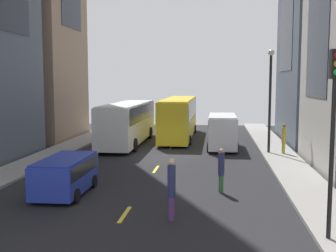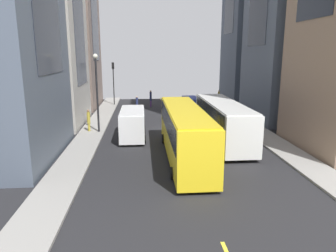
{
  "view_description": "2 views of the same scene",
  "coord_description": "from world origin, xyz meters",
  "px_view_note": "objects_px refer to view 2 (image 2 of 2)",
  "views": [
    {
      "loc": [
        3.48,
        -28.02,
        5.14
      ],
      "look_at": [
        -0.03,
        2.28,
        1.86
      ],
      "focal_mm": 44.77,
      "sensor_mm": 36.0,
      "label": 1
    },
    {
      "loc": [
        3.08,
        30.99,
        7.33
      ],
      "look_at": [
        0.94,
        5.22,
        1.38
      ],
      "focal_mm": 33.78,
      "sensor_mm": 36.0,
      "label": 2
    }
  ],
  "objects_px": {
    "pedestrian_walking_far": "(151,98)",
    "traffic_light_near_corner": "(113,76)",
    "delivery_van_white": "(132,122)",
    "streetcar_yellow": "(184,129)",
    "car_blue_0": "(191,103)",
    "pedestrian_crossing_near": "(89,119)",
    "pedestrian_waiting_curb": "(137,104)",
    "pedestrian_crossing_mid": "(219,97)",
    "city_bus_white": "(223,118)"
  },
  "relations": [
    {
      "from": "pedestrian_crossing_near",
      "to": "car_blue_0",
      "type": "bearing_deg",
      "value": 41.44
    },
    {
      "from": "pedestrian_waiting_curb",
      "to": "pedestrian_crossing_mid",
      "type": "bearing_deg",
      "value": 68.48
    },
    {
      "from": "pedestrian_crossing_near",
      "to": "traffic_light_near_corner",
      "type": "bearing_deg",
      "value": 82.86
    },
    {
      "from": "car_blue_0",
      "to": "pedestrian_waiting_curb",
      "type": "xyz_separation_m",
      "value": [
        7.04,
        1.04,
        0.12
      ]
    },
    {
      "from": "streetcar_yellow",
      "to": "pedestrian_crossing_near",
      "type": "xyz_separation_m",
      "value": [
        8.0,
        -8.12,
        -0.85
      ]
    },
    {
      "from": "pedestrian_crossing_mid",
      "to": "traffic_light_near_corner",
      "type": "relative_size",
      "value": 0.36
    },
    {
      "from": "pedestrian_walking_far",
      "to": "delivery_van_white",
      "type": "bearing_deg",
      "value": 45.74
    },
    {
      "from": "city_bus_white",
      "to": "streetcar_yellow",
      "type": "distance_m",
      "value": 5.64
    },
    {
      "from": "streetcar_yellow",
      "to": "pedestrian_waiting_curb",
      "type": "xyz_separation_m",
      "value": [
        3.6,
        -18.45,
        -1.01
      ]
    },
    {
      "from": "pedestrian_walking_far",
      "to": "traffic_light_near_corner",
      "type": "xyz_separation_m",
      "value": [
        5.21,
        -1.62,
        3.02
      ]
    },
    {
      "from": "pedestrian_crossing_mid",
      "to": "car_blue_0",
      "type": "bearing_deg",
      "value": 85.41
    },
    {
      "from": "streetcar_yellow",
      "to": "car_blue_0",
      "type": "xyz_separation_m",
      "value": [
        -3.44,
        -19.48,
        -1.13
      ]
    },
    {
      "from": "delivery_van_white",
      "to": "streetcar_yellow",
      "type": "bearing_deg",
      "value": 124.16
    },
    {
      "from": "city_bus_white",
      "to": "traffic_light_near_corner",
      "type": "distance_m",
      "value": 22.83
    },
    {
      "from": "traffic_light_near_corner",
      "to": "pedestrian_walking_far",
      "type": "bearing_deg",
      "value": 162.68
    },
    {
      "from": "delivery_van_white",
      "to": "traffic_light_near_corner",
      "type": "bearing_deg",
      "value": -80.43
    },
    {
      "from": "delivery_van_white",
      "to": "traffic_light_near_corner",
      "type": "height_order",
      "value": "traffic_light_near_corner"
    },
    {
      "from": "delivery_van_white",
      "to": "traffic_light_near_corner",
      "type": "distance_m",
      "value": 18.97
    },
    {
      "from": "delivery_van_white",
      "to": "pedestrian_crossing_near",
      "type": "height_order",
      "value": "delivery_van_white"
    },
    {
      "from": "delivery_van_white",
      "to": "pedestrian_waiting_curb",
      "type": "relative_size",
      "value": 2.66
    },
    {
      "from": "streetcar_yellow",
      "to": "traffic_light_near_corner",
      "type": "height_order",
      "value": "traffic_light_near_corner"
    },
    {
      "from": "pedestrian_waiting_curb",
      "to": "pedestrian_crossing_mid",
      "type": "relative_size",
      "value": 0.95
    },
    {
      "from": "streetcar_yellow",
      "to": "car_blue_0",
      "type": "height_order",
      "value": "streetcar_yellow"
    },
    {
      "from": "delivery_van_white",
      "to": "pedestrian_crossing_mid",
      "type": "xyz_separation_m",
      "value": [
        -11.61,
        -16.21,
        -0.19
      ]
    },
    {
      "from": "pedestrian_waiting_curb",
      "to": "traffic_light_near_corner",
      "type": "xyz_separation_m",
      "value": [
        3.34,
        -5.69,
        3.18
      ]
    },
    {
      "from": "pedestrian_crossing_near",
      "to": "pedestrian_waiting_curb",
      "type": "bearing_deg",
      "value": 63.55
    },
    {
      "from": "car_blue_0",
      "to": "streetcar_yellow",
      "type": "bearing_deg",
      "value": 79.98
    },
    {
      "from": "pedestrian_waiting_curb",
      "to": "pedestrian_crossing_near",
      "type": "distance_m",
      "value": 11.23
    },
    {
      "from": "car_blue_0",
      "to": "pedestrian_walking_far",
      "type": "relative_size",
      "value": 1.78
    },
    {
      "from": "city_bus_white",
      "to": "pedestrian_crossing_mid",
      "type": "height_order",
      "value": "city_bus_white"
    },
    {
      "from": "pedestrian_crossing_near",
      "to": "pedestrian_walking_far",
      "type": "bearing_deg",
      "value": 63.12
    },
    {
      "from": "city_bus_white",
      "to": "pedestrian_crossing_near",
      "type": "height_order",
      "value": "city_bus_white"
    },
    {
      "from": "pedestrian_crossing_near",
      "to": "traffic_light_near_corner",
      "type": "height_order",
      "value": "traffic_light_near_corner"
    },
    {
      "from": "pedestrian_crossing_mid",
      "to": "pedestrian_walking_far",
      "type": "distance_m",
      "value": 9.55
    },
    {
      "from": "city_bus_white",
      "to": "pedestrian_crossing_mid",
      "type": "xyz_separation_m",
      "value": [
        -3.96,
        -17.7,
        -0.68
      ]
    },
    {
      "from": "delivery_van_white",
      "to": "pedestrian_crossing_near",
      "type": "xyz_separation_m",
      "value": [
        4.18,
        -2.48,
        -0.24
      ]
    },
    {
      "from": "pedestrian_walking_far",
      "to": "traffic_light_near_corner",
      "type": "distance_m",
      "value": 6.23
    },
    {
      "from": "streetcar_yellow",
      "to": "pedestrian_crossing_mid",
      "type": "relative_size",
      "value": 5.85
    },
    {
      "from": "streetcar_yellow",
      "to": "pedestrian_crossing_near",
      "type": "height_order",
      "value": "streetcar_yellow"
    },
    {
      "from": "streetcar_yellow",
      "to": "delivery_van_white",
      "type": "height_order",
      "value": "streetcar_yellow"
    },
    {
      "from": "delivery_van_white",
      "to": "pedestrian_crossing_mid",
      "type": "distance_m",
      "value": 19.94
    },
    {
      "from": "city_bus_white",
      "to": "pedestrian_waiting_curb",
      "type": "height_order",
      "value": "city_bus_white"
    },
    {
      "from": "pedestrian_walking_far",
      "to": "traffic_light_near_corner",
      "type": "bearing_deg",
      "value": -54.54
    },
    {
      "from": "city_bus_white",
      "to": "delivery_van_white",
      "type": "bearing_deg",
      "value": -11.05
    },
    {
      "from": "city_bus_white",
      "to": "delivery_van_white",
      "type": "height_order",
      "value": "city_bus_white"
    },
    {
      "from": "pedestrian_crossing_mid",
      "to": "pedestrian_crossing_near",
      "type": "height_order",
      "value": "pedestrian_crossing_mid"
    },
    {
      "from": "delivery_van_white",
      "to": "pedestrian_walking_far",
      "type": "relative_size",
      "value": 2.37
    },
    {
      "from": "city_bus_white",
      "to": "delivery_van_white",
      "type": "distance_m",
      "value": 7.81
    },
    {
      "from": "delivery_van_white",
      "to": "pedestrian_waiting_curb",
      "type": "xyz_separation_m",
      "value": [
        -0.22,
        -12.81,
        -0.4
      ]
    },
    {
      "from": "car_blue_0",
      "to": "pedestrian_crossing_near",
      "type": "distance_m",
      "value": 16.13
    }
  ]
}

